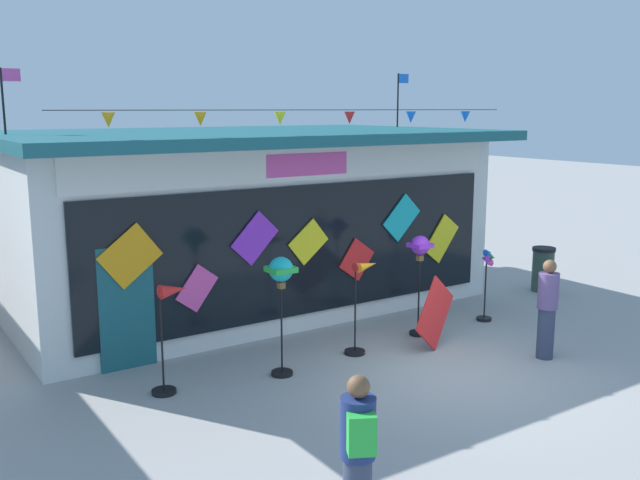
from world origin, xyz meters
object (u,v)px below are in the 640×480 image
object	(u,v)px
wind_spinner_center_left	(362,298)
person_mid_plaza	(547,309)
wind_spinner_left	(281,280)
wind_spinner_right	(487,277)
display_kite_on_ground	(435,313)
wind_spinner_center_right	(420,256)
wind_spinner_far_left	(170,320)
kite_shop_building	(237,215)
person_near_camera	(358,455)
trash_bin	(543,269)

from	to	relation	value
wind_spinner_center_left	person_mid_plaza	xyz separation A→B (m)	(2.38, -1.93, -0.11)
wind_spinner_left	wind_spinner_center_left	distance (m)	1.76
wind_spinner_right	display_kite_on_ground	bearing A→B (deg)	-163.62
wind_spinner_right	wind_spinner_center_right	bearing A→B (deg)	177.28
wind_spinner_left	wind_spinner_center_right	bearing A→B (deg)	5.66
person_mid_plaza	wind_spinner_left	bearing A→B (deg)	-0.55
display_kite_on_ground	person_mid_plaza	bearing A→B (deg)	-52.62
wind_spinner_right	display_kite_on_ground	world-z (taller)	wind_spinner_right
wind_spinner_center_right	wind_spinner_far_left	bearing A→B (deg)	179.62
wind_spinner_center_right	wind_spinner_right	distance (m)	1.79
wind_spinner_center_right	display_kite_on_ground	xyz separation A→B (m)	(-0.18, -0.63, -0.88)
wind_spinner_center_right	wind_spinner_center_left	bearing A→B (deg)	-173.24
kite_shop_building	person_mid_plaza	world-z (taller)	kite_shop_building
wind_spinner_center_left	person_near_camera	world-z (taller)	person_near_camera
kite_shop_building	wind_spinner_center_right	xyz separation A→B (m)	(1.58, -4.09, -0.36)
kite_shop_building	wind_spinner_right	distance (m)	5.38
wind_spinner_center_right	person_mid_plaza	size ratio (longest dim) A/B	1.11
kite_shop_building	wind_spinner_right	size ratio (longest dim) A/B	6.85
wind_spinner_center_left	wind_spinner_right	xyz separation A→B (m)	(3.12, 0.09, -0.07)
person_mid_plaza	trash_bin	xyz separation A→B (m)	(3.55, 2.91, -0.34)
wind_spinner_center_right	wind_spinner_right	size ratio (longest dim) A/B	1.29
kite_shop_building	person_mid_plaza	size ratio (longest dim) A/B	5.87
kite_shop_building	trash_bin	bearing A→B (deg)	-28.33
wind_spinner_right	kite_shop_building	bearing A→B (deg)	128.13
wind_spinner_left	display_kite_on_ground	world-z (taller)	wind_spinner_left
wind_spinner_center_left	display_kite_on_ground	size ratio (longest dim) A/B	1.39
wind_spinner_center_left	trash_bin	distance (m)	6.03
wind_spinner_left	person_mid_plaza	size ratio (longest dim) A/B	1.13
wind_spinner_left	person_mid_plaza	xyz separation A→B (m)	(4.04, -1.79, -0.68)
wind_spinner_far_left	wind_spinner_center_left	world-z (taller)	wind_spinner_far_left
wind_spinner_center_left	wind_spinner_right	size ratio (longest dim) A/B	1.10
person_near_camera	trash_bin	size ratio (longest dim) A/B	1.66
kite_shop_building	wind_spinner_far_left	world-z (taller)	kite_shop_building
wind_spinner_far_left	person_near_camera	size ratio (longest dim) A/B	0.98
wind_spinner_left	wind_spinner_right	distance (m)	4.84
wind_spinner_far_left	wind_spinner_right	world-z (taller)	wind_spinner_far_left
person_near_camera	display_kite_on_ground	distance (m)	5.89
wind_spinner_center_left	trash_bin	world-z (taller)	wind_spinner_center_left
wind_spinner_right	wind_spinner_left	bearing A→B (deg)	-177.28
wind_spinner_center_right	person_near_camera	distance (m)	6.47
wind_spinner_center_left	person_mid_plaza	size ratio (longest dim) A/B	0.95
person_near_camera	trash_bin	world-z (taller)	person_near_camera
person_mid_plaza	display_kite_on_ground	bearing A→B (deg)	-29.24
wind_spinner_right	person_near_camera	bearing A→B (deg)	-145.94
wind_spinner_center_left	trash_bin	xyz separation A→B (m)	(5.93, 0.98, -0.45)
wind_spinner_right	trash_bin	xyz separation A→B (m)	(2.81, 0.89, -0.38)
wind_spinner_center_left	kite_shop_building	bearing A→B (deg)	91.96
wind_spinner_far_left	wind_spinner_center_left	size ratio (longest dim) A/B	1.03
kite_shop_building	wind_spinner_center_left	xyz separation A→B (m)	(0.15, -4.26, -0.89)
wind_spinner_left	person_near_camera	size ratio (longest dim) A/B	1.13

